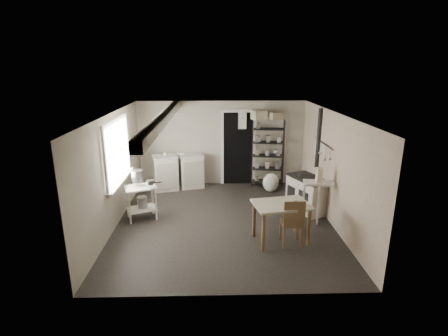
{
  "coord_description": "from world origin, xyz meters",
  "views": [
    {
      "loc": [
        -0.2,
        -6.84,
        3.22
      ],
      "look_at": [
        0.0,
        0.3,
        1.1
      ],
      "focal_mm": 28.0,
      "sensor_mm": 36.0,
      "label": 1
    }
  ],
  "objects_px": {
    "flour_sack": "(271,183)",
    "stove": "(308,192)",
    "stockpot": "(137,176)",
    "shelf_rack": "(268,152)",
    "prep_table": "(141,201)",
    "work_table": "(281,223)",
    "chair": "(292,220)",
    "base_cabinets": "(178,171)"
  },
  "relations": [
    {
      "from": "base_cabinets",
      "to": "work_table",
      "type": "distance_m",
      "value": 3.79
    },
    {
      "from": "shelf_rack",
      "to": "work_table",
      "type": "xyz_separation_m",
      "value": [
        -0.21,
        -3.2,
        -0.57
      ]
    },
    {
      "from": "base_cabinets",
      "to": "shelf_rack",
      "type": "height_order",
      "value": "shelf_rack"
    },
    {
      "from": "base_cabinets",
      "to": "stove",
      "type": "bearing_deg",
      "value": -43.0
    },
    {
      "from": "prep_table",
      "to": "work_table",
      "type": "distance_m",
      "value": 3.01
    },
    {
      "from": "stove",
      "to": "chair",
      "type": "bearing_deg",
      "value": -138.23
    },
    {
      "from": "shelf_rack",
      "to": "work_table",
      "type": "distance_m",
      "value": 3.26
    },
    {
      "from": "shelf_rack",
      "to": "stove",
      "type": "height_order",
      "value": "shelf_rack"
    },
    {
      "from": "stove",
      "to": "chair",
      "type": "height_order",
      "value": "chair"
    },
    {
      "from": "shelf_rack",
      "to": "work_table",
      "type": "relative_size",
      "value": 1.82
    },
    {
      "from": "shelf_rack",
      "to": "chair",
      "type": "distance_m",
      "value": 3.35
    },
    {
      "from": "stove",
      "to": "work_table",
      "type": "bearing_deg",
      "value": -145.27
    },
    {
      "from": "prep_table",
      "to": "flour_sack",
      "type": "height_order",
      "value": "prep_table"
    },
    {
      "from": "stockpot",
      "to": "chair",
      "type": "xyz_separation_m",
      "value": [
        3.05,
        -1.29,
        -0.45
      ]
    },
    {
      "from": "prep_table",
      "to": "chair",
      "type": "height_order",
      "value": "chair"
    },
    {
      "from": "stockpot",
      "to": "base_cabinets",
      "type": "height_order",
      "value": "stockpot"
    },
    {
      "from": "work_table",
      "to": "chair",
      "type": "distance_m",
      "value": 0.24
    },
    {
      "from": "prep_table",
      "to": "stove",
      "type": "xyz_separation_m",
      "value": [
        3.7,
        0.36,
        0.04
      ]
    },
    {
      "from": "shelf_rack",
      "to": "stockpot",
      "type": "bearing_deg",
      "value": -140.21
    },
    {
      "from": "shelf_rack",
      "to": "flour_sack",
      "type": "bearing_deg",
      "value": -80.56
    },
    {
      "from": "chair",
      "to": "flour_sack",
      "type": "height_order",
      "value": "chair"
    },
    {
      "from": "flour_sack",
      "to": "stockpot",
      "type": "bearing_deg",
      "value": -154.1
    },
    {
      "from": "work_table",
      "to": "flour_sack",
      "type": "xyz_separation_m",
      "value": [
        0.24,
        2.69,
        -0.14
      ]
    },
    {
      "from": "stockpot",
      "to": "base_cabinets",
      "type": "xyz_separation_m",
      "value": [
        0.67,
        1.9,
        -0.48
      ]
    },
    {
      "from": "shelf_rack",
      "to": "work_table",
      "type": "height_order",
      "value": "shelf_rack"
    },
    {
      "from": "chair",
      "to": "flour_sack",
      "type": "relative_size",
      "value": 1.86
    },
    {
      "from": "stockpot",
      "to": "chair",
      "type": "relative_size",
      "value": 0.29
    },
    {
      "from": "flour_sack",
      "to": "stove",
      "type": "bearing_deg",
      "value": -62.15
    },
    {
      "from": "chair",
      "to": "flour_sack",
      "type": "xyz_separation_m",
      "value": [
        0.06,
        2.81,
        -0.24
      ]
    },
    {
      "from": "prep_table",
      "to": "chair",
      "type": "distance_m",
      "value": 3.22
    },
    {
      "from": "chair",
      "to": "flour_sack",
      "type": "bearing_deg",
      "value": 87.68
    },
    {
      "from": "prep_table",
      "to": "stockpot",
      "type": "xyz_separation_m",
      "value": [
        -0.07,
        0.09,
        0.54
      ]
    },
    {
      "from": "stove",
      "to": "flour_sack",
      "type": "bearing_deg",
      "value": 94.14
    },
    {
      "from": "stockpot",
      "to": "shelf_rack",
      "type": "xyz_separation_m",
      "value": [
        3.09,
        2.03,
        0.01
      ]
    },
    {
      "from": "shelf_rack",
      "to": "prep_table",
      "type": "bearing_deg",
      "value": -138.51
    },
    {
      "from": "prep_table",
      "to": "stove",
      "type": "distance_m",
      "value": 3.72
    },
    {
      "from": "stockpot",
      "to": "chair",
      "type": "bearing_deg",
      "value": -23.0
    },
    {
      "from": "base_cabinets",
      "to": "work_table",
      "type": "height_order",
      "value": "base_cabinets"
    },
    {
      "from": "work_table",
      "to": "flour_sack",
      "type": "relative_size",
      "value": 2.03
    },
    {
      "from": "stockpot",
      "to": "flour_sack",
      "type": "bearing_deg",
      "value": 25.9
    },
    {
      "from": "base_cabinets",
      "to": "chair",
      "type": "height_order",
      "value": "chair"
    },
    {
      "from": "stove",
      "to": "flour_sack",
      "type": "xyz_separation_m",
      "value": [
        -0.65,
        1.23,
        -0.2
      ]
    }
  ]
}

